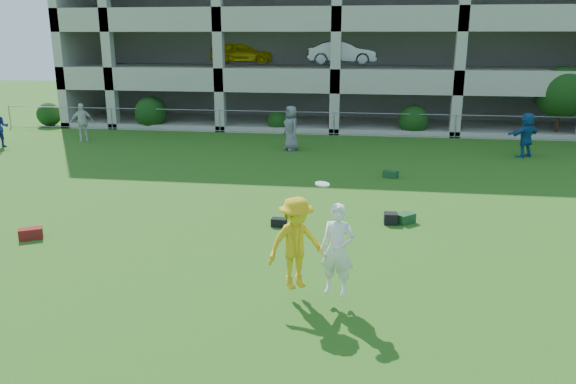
% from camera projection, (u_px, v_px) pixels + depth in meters
% --- Properties ---
extents(ground, '(100.00, 100.00, 0.00)m').
position_uv_depth(ground, '(263.00, 305.00, 10.61)').
color(ground, '#235114').
rests_on(ground, ground).
extents(bystander_b, '(1.14, 0.91, 1.81)m').
position_uv_depth(bystander_b, '(82.00, 122.00, 26.88)').
color(bystander_b, silver).
rests_on(bystander_b, ground).
extents(bystander_c, '(1.07, 1.14, 1.96)m').
position_uv_depth(bystander_c, '(291.00, 128.00, 24.73)').
color(bystander_c, slate).
rests_on(bystander_c, ground).
extents(bystander_d, '(1.71, 1.49, 1.87)m').
position_uv_depth(bystander_d, '(526.00, 135.00, 23.31)').
color(bystander_d, '#1D5089').
rests_on(bystander_d, ground).
extents(bag_red_a, '(0.63, 0.53, 0.28)m').
position_uv_depth(bag_red_a, '(31.00, 234.00, 14.04)').
color(bag_red_a, '#601610').
rests_on(bag_red_a, ground).
extents(bag_black_b, '(0.42, 0.28, 0.22)m').
position_uv_depth(bag_black_b, '(279.00, 222.00, 14.98)').
color(bag_black_b, black).
rests_on(bag_black_b, ground).
extents(bag_green_c, '(0.60, 0.60, 0.26)m').
position_uv_depth(bag_green_c, '(405.00, 218.00, 15.25)').
color(bag_green_c, '#163C21').
rests_on(bag_green_c, ground).
extents(crate_d, '(0.36, 0.36, 0.30)m').
position_uv_depth(crate_d, '(391.00, 218.00, 15.17)').
color(crate_d, black).
rests_on(crate_d, ground).
extents(bag_green_g, '(0.58, 0.49, 0.25)m').
position_uv_depth(bag_green_g, '(391.00, 174.00, 20.10)').
color(bag_green_g, '#153B1A').
rests_on(bag_green_g, ground).
extents(frisbee_contest, '(1.81, 1.20, 2.07)m').
position_uv_depth(frisbee_contest, '(306.00, 245.00, 10.52)').
color(frisbee_contest, gold).
rests_on(frisbee_contest, ground).
extents(parking_garage, '(30.00, 14.00, 12.00)m').
position_uv_depth(parking_garage, '(345.00, 17.00, 35.37)').
color(parking_garage, '#9E998C').
rests_on(parking_garage, ground).
extents(fence, '(36.06, 0.06, 1.20)m').
position_uv_depth(fence, '(334.00, 123.00, 28.54)').
color(fence, gray).
rests_on(fence, ground).
extents(shrub_row, '(34.38, 2.52, 3.50)m').
position_uv_depth(shrub_row, '(426.00, 105.00, 28.31)').
color(shrub_row, '#163D11').
rests_on(shrub_row, ground).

